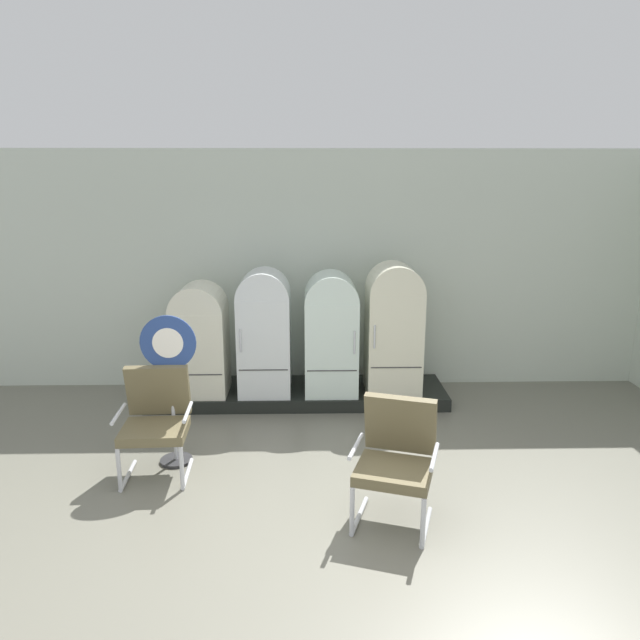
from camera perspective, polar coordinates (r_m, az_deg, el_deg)
ground at (r=4.95m, az=-2.66°, el=-21.03°), size 12.00×10.00×0.05m
back_wall at (r=7.81m, az=-2.18°, el=4.88°), size 11.76×0.12×3.12m
display_plinth at (r=7.58m, az=-2.15°, el=-7.11°), size 3.72×0.95×0.16m
refrigerator_0 at (r=7.33m, az=-11.55°, el=-1.55°), size 0.65×0.64×1.38m
refrigerator_1 at (r=7.21m, az=-5.41°, el=-0.83°), size 0.63×0.65×1.54m
refrigerator_2 at (r=7.22m, az=1.07°, el=-0.95°), size 0.64×0.68×1.49m
refrigerator_3 at (r=7.26m, az=7.14°, el=-0.46°), size 0.66×0.65×1.61m
armchair_left at (r=5.87m, az=-15.59°, el=-8.95°), size 0.69×0.67×1.04m
armchair_right at (r=4.99m, az=7.39°, el=-12.77°), size 0.79×0.80×1.04m
sign_stand at (r=5.91m, az=-14.21°, el=-6.26°), size 0.53×0.32×1.52m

